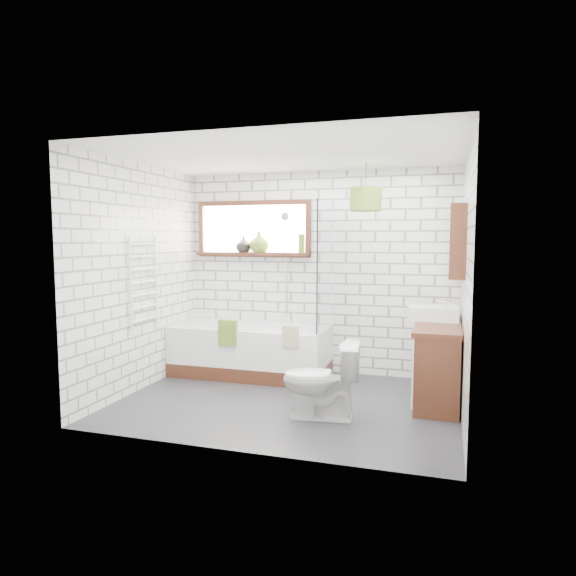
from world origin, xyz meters
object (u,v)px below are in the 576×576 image
(vanity, at_px, (438,361))
(pendant, at_px, (366,199))
(bathtub, at_px, (251,350))
(basin, at_px, (434,313))
(toilet, at_px, (321,380))

(vanity, bearing_deg, pendant, 173.17)
(bathtub, xyz_separation_m, vanity, (2.22, -0.31, 0.10))
(vanity, xyz_separation_m, pendant, (-0.80, 0.10, 1.70))
(bathtub, relative_size, basin, 3.69)
(basin, bearing_deg, bathtub, 176.76)
(vanity, relative_size, pendant, 4.12)
(toilet, bearing_deg, bathtub, -143.27)
(basin, height_order, pendant, pendant)
(basin, bearing_deg, pendant, -173.03)
(bathtub, distance_m, vanity, 2.24)
(bathtub, relative_size, vanity, 1.34)
(bathtub, height_order, pendant, pendant)
(basin, distance_m, pendant, 1.43)
(toilet, bearing_deg, vanity, 125.19)
(toilet, bearing_deg, pendant, 159.99)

